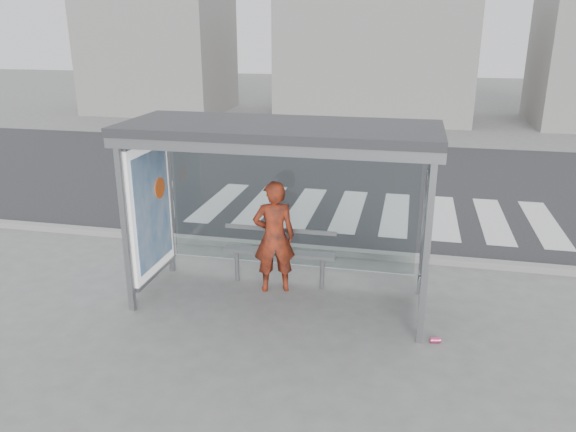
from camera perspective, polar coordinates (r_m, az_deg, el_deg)
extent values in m
plane|color=slate|center=(8.36, -0.80, -8.67)|extent=(80.00, 80.00, 0.00)
cube|color=#272729|center=(14.83, 5.43, 3.64)|extent=(30.00, 10.00, 0.01)
cube|color=gray|center=(10.07, 1.75, -3.36)|extent=(30.00, 0.18, 0.12)
cube|color=silver|center=(13.04, -6.97, 1.45)|extent=(0.55, 3.00, 0.00)
cube|color=silver|center=(12.75, -2.72, 1.17)|extent=(0.55, 3.00, 0.00)
cube|color=silver|center=(12.53, 1.70, 0.87)|extent=(0.55, 3.00, 0.00)
cube|color=silver|center=(12.39, 6.24, 0.55)|extent=(0.55, 3.00, 0.00)
cube|color=silver|center=(12.34, 10.86, 0.23)|extent=(0.55, 3.00, 0.00)
cube|color=silver|center=(12.36, 15.49, -0.09)|extent=(0.55, 3.00, 0.00)
cube|color=silver|center=(12.46, 20.07, -0.41)|extent=(0.55, 3.00, 0.00)
cube|color=silver|center=(12.64, 24.55, -0.72)|extent=(0.55, 3.00, 0.00)
cube|color=gray|center=(7.94, -16.23, -1.13)|extent=(0.08, 0.08, 2.50)
cube|color=gray|center=(7.02, 13.92, -3.55)|extent=(0.08, 0.08, 2.50)
cube|color=gray|center=(9.13, -12.12, 1.77)|extent=(0.08, 0.08, 2.50)
cube|color=gray|center=(8.34, 13.80, 0.03)|extent=(0.08, 0.08, 2.50)
cube|color=#2D2D30|center=(7.53, -0.88, 8.89)|extent=(4.25, 1.65, 0.12)
cube|color=gray|center=(6.83, -2.36, 6.91)|extent=(4.25, 0.06, 0.18)
cube|color=white|center=(8.49, 0.25, 1.29)|extent=(3.80, 0.02, 2.00)
cube|color=white|center=(8.51, -14.06, 0.74)|extent=(0.15, 1.25, 2.00)
cube|color=#3373BA|center=(8.47, -13.54, 0.71)|extent=(0.01, 1.10, 1.70)
cylinder|color=#F65715|center=(8.61, -12.90, 2.79)|extent=(0.02, 0.32, 0.32)
cube|color=white|center=(7.66, 13.88, -1.26)|extent=(0.03, 1.25, 2.00)
cube|color=beige|center=(7.67, 13.71, -0.42)|extent=(0.03, 0.86, 1.16)
cube|color=gray|center=(27.82, -12.96, 16.56)|extent=(6.00, 5.00, 6.00)
cube|color=gray|center=(25.31, 8.92, 15.49)|extent=(8.00, 5.00, 5.00)
imported|color=orange|center=(8.37, -1.42, -2.14)|extent=(0.73, 0.60, 1.73)
cube|color=slate|center=(8.67, -0.94, -3.72)|extent=(1.75, 0.21, 0.05)
cylinder|color=slate|center=(8.95, -5.20, -5.00)|extent=(0.07, 0.07, 0.51)
cylinder|color=slate|center=(8.66, 3.49, -5.80)|extent=(0.07, 0.07, 0.51)
cube|color=slate|center=(8.63, -0.81, -1.40)|extent=(1.75, 0.04, 0.06)
cylinder|color=#E44379|center=(7.59, 14.73, -12.10)|extent=(0.14, 0.10, 0.07)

